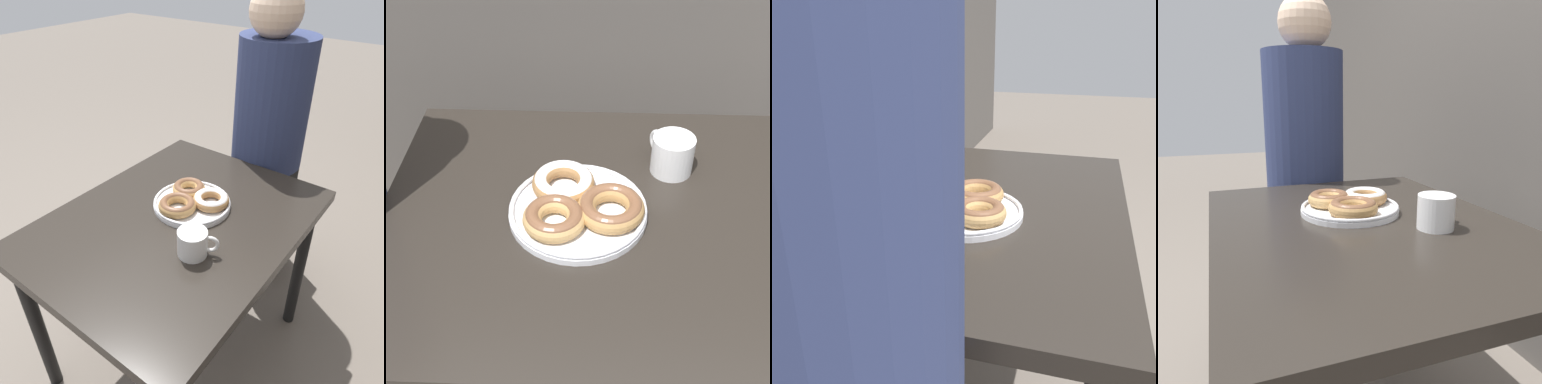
# 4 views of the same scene
# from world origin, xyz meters

# --- Properties ---
(dining_table) EXTENTS (0.99, 0.76, 0.74)m
(dining_table) POSITION_xyz_m (0.00, 0.31, 0.65)
(dining_table) COLOR #28231E
(dining_table) RESTS_ON ground_plane
(donut_plate) EXTENTS (0.28, 0.29, 0.05)m
(donut_plate) POSITION_xyz_m (-0.09, 0.31, 0.76)
(donut_plate) COLOR white
(donut_plate) RESTS_ON dining_table
(coffee_mug) EXTENTS (0.09, 0.12, 0.09)m
(coffee_mug) POSITION_xyz_m (0.11, 0.46, 0.78)
(coffee_mug) COLOR white
(coffee_mug) RESTS_ON dining_table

